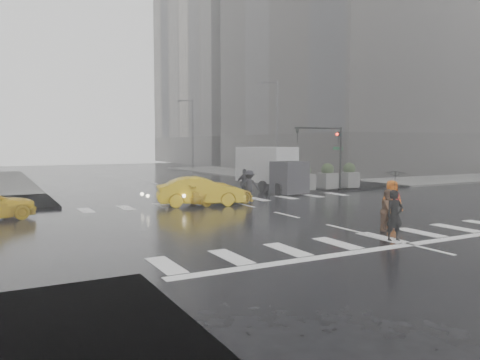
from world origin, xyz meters
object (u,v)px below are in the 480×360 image
pedestrian_brown (389,210)px  box_truck (272,168)px  traffic_signal_pole (330,145)px  taxi_mid (201,191)px  pedestrian_orange (392,202)px

pedestrian_brown → box_truck: size_ratio=0.27×
traffic_signal_pole → taxi_mid: 11.85m
traffic_signal_pole → pedestrian_orange: size_ratio=2.45×
traffic_signal_pole → box_truck: 4.44m
taxi_mid → pedestrian_brown: bearing=-147.6°
pedestrian_brown → taxi_mid: 10.74m
pedestrian_brown → traffic_signal_pole: bearing=43.0°
traffic_signal_pole → pedestrian_orange: bearing=-118.6°
pedestrian_orange → taxi_mid: pedestrian_orange is taller
box_truck → taxi_mid: bearing=-161.5°
pedestrian_orange → box_truck: (2.70, 13.50, 0.73)m
traffic_signal_pole → taxi_mid: size_ratio=0.96×
traffic_signal_pole → pedestrian_brown: size_ratio=2.81×
traffic_signal_pole → box_truck: size_ratio=0.77×
taxi_mid → box_truck: (7.25, 4.30, 0.88)m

